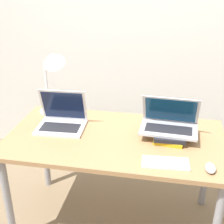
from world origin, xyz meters
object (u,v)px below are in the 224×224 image
(mouse, at_px, (210,168))
(laptop_on_books, at_px, (169,123))
(book_stack, at_px, (170,134))
(desk_lamp, at_px, (52,65))
(laptop_left, at_px, (62,120))
(wireless_keyboard, at_px, (165,163))

(mouse, bearing_deg, laptop_on_books, 124.23)
(book_stack, relative_size, desk_lamp, 0.49)
(book_stack, bearing_deg, laptop_left, 178.17)
(laptop_left, distance_m, mouse, 1.04)
(laptop_on_books, bearing_deg, wireless_keyboard, -91.21)
(wireless_keyboard, bearing_deg, desk_lamp, 148.75)
(laptop_left, bearing_deg, wireless_keyboard, -24.16)
(book_stack, bearing_deg, mouse, -54.41)
(laptop_on_books, relative_size, mouse, 3.76)
(book_stack, distance_m, desk_lamp, 0.96)
(wireless_keyboard, bearing_deg, laptop_on_books, 88.79)
(mouse, relative_size, desk_lamp, 0.19)
(book_stack, xyz_separation_m, laptop_on_books, (-0.01, 0.03, 0.07))
(laptop_left, height_order, book_stack, laptop_left)
(laptop_on_books, bearing_deg, desk_lamp, 168.08)
(laptop_left, bearing_deg, book_stack, -1.83)
(laptop_left, distance_m, wireless_keyboard, 0.80)
(laptop_left, bearing_deg, desk_lamp, 121.57)
(wireless_keyboard, xyz_separation_m, desk_lamp, (-0.85, 0.51, 0.38))
(book_stack, xyz_separation_m, mouse, (0.23, -0.32, -0.01))
(laptop_on_books, xyz_separation_m, mouse, (0.24, -0.35, -0.08))
(wireless_keyboard, height_order, desk_lamp, desk_lamp)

